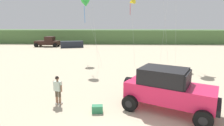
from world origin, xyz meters
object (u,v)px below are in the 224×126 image
at_px(person_watching, 58,89).
at_px(distant_sedan, 72,44).
at_px(kite_orange_streamer, 86,4).
at_px(kite_black_sled, 132,2).
at_px(distant_pickup, 48,42).
at_px(jeep, 168,89).
at_px(cooler_box, 97,109).

height_order(person_watching, distant_sedan, person_watching).
bearing_deg(kite_orange_streamer, distant_sedan, 110.87).
bearing_deg(kite_black_sled, distant_pickup, 136.10).
bearing_deg(distant_pickup, kite_black_sled, -43.90).
relative_size(distant_sedan, kite_black_sled, 0.57).
bearing_deg(jeep, kite_orange_streamer, 115.45).
xyz_separation_m(person_watching, cooler_box, (2.32, -0.94, -0.75)).
height_order(kite_orange_streamer, kite_black_sled, kite_orange_streamer).
height_order(jeep, kite_black_sled, kite_black_sled).
bearing_deg(person_watching, jeep, -5.43).
relative_size(cooler_box, kite_black_sled, 0.08).
height_order(cooler_box, distant_pickup, distant_pickup).
height_order(distant_pickup, kite_black_sled, kite_black_sled).
xyz_separation_m(distant_pickup, distant_sedan, (5.04, -1.14, -0.34)).
distance_m(person_watching, kite_orange_streamer, 14.29).
bearing_deg(kite_orange_streamer, jeep, -64.55).
xyz_separation_m(distant_pickup, kite_orange_streamer, (10.08, -14.38, 5.83)).
bearing_deg(cooler_box, jeep, 0.37).
distance_m(person_watching, cooler_box, 2.61).
height_order(distant_pickup, kite_orange_streamer, kite_orange_streamer).
xyz_separation_m(jeep, kite_black_sled, (-1.16, 13.17, 5.69)).
bearing_deg(kite_orange_streamer, person_watching, -87.79).
bearing_deg(kite_black_sled, person_watching, -110.87).
bearing_deg(kite_black_sled, jeep, -84.95).
bearing_deg(distant_sedan, jeep, -81.07).
xyz_separation_m(distant_sedan, kite_orange_streamer, (5.04, -13.23, 6.17)).
relative_size(person_watching, cooler_box, 2.98).
bearing_deg(distant_pickup, cooler_box, -65.53).
bearing_deg(person_watching, cooler_box, -22.01).
bearing_deg(kite_black_sled, distant_sedan, 127.14).
relative_size(jeep, kite_orange_streamer, 0.66).
relative_size(person_watching, distant_pickup, 0.36).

